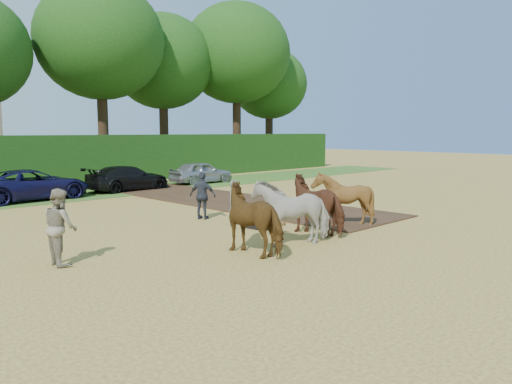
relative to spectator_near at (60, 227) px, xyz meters
name	(u,v)px	position (x,y,z in m)	size (l,w,h in m)	color
ground	(326,224)	(8.83, -1.32, -0.94)	(120.00, 120.00, 0.00)	gold
earth_strip	(226,200)	(10.33, 5.68, -0.91)	(4.50, 17.00, 0.05)	#472D1C
grass_verge	(121,190)	(8.83, 12.68, -0.92)	(50.00, 5.00, 0.03)	#38601E
hedgerow	(83,160)	(8.83, 17.18, 0.56)	(46.00, 1.60, 3.00)	#14380F
spectator_near	(60,227)	(0.00, 0.00, 0.00)	(0.91, 0.71, 1.87)	#B0A48A
spectator_far	(203,196)	(6.40, 2.51, -0.06)	(1.02, 0.42, 1.74)	#292D37
plough_team	(304,207)	(6.62, -2.13, 0.00)	(6.15, 4.66, 1.88)	brown
parked_cars	(29,185)	(3.83, 12.44, -0.22)	(25.05, 3.38, 1.47)	#B7BABE
treeline	(27,37)	(7.14, 20.36, 8.04)	(48.70, 10.60, 14.21)	#382616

